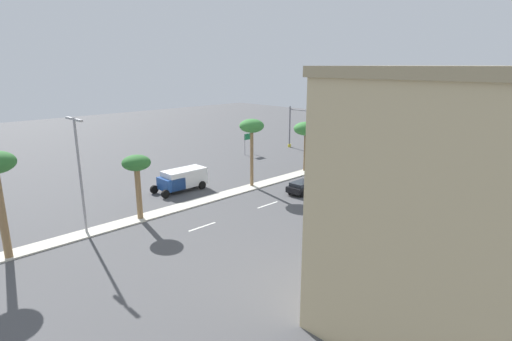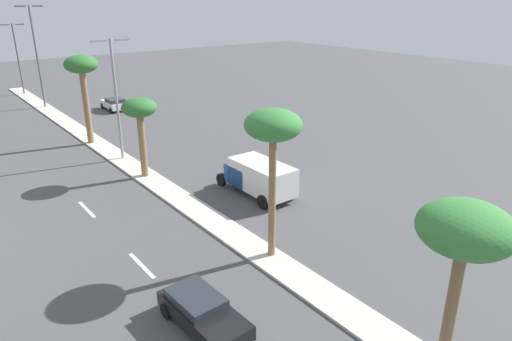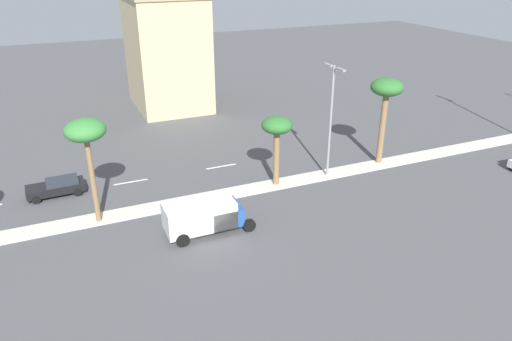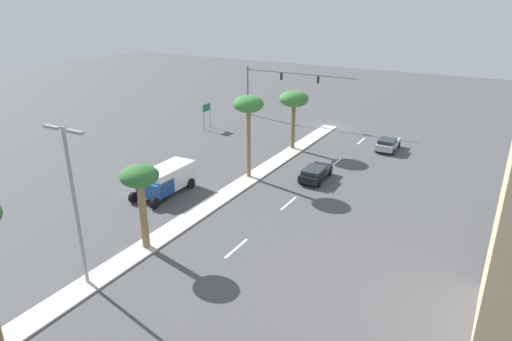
{
  "view_description": "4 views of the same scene",
  "coord_description": "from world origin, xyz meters",
  "views": [
    {
      "loc": [
        -31.65,
        50.55,
        13.41
      ],
      "look_at": [
        -3.08,
        22.79,
        2.99
      ],
      "focal_mm": 28.36,
      "sensor_mm": 36.0,
      "label": 1
    },
    {
      "loc": [
        -12.82,
        4.38,
        12.51
      ],
      "look_at": [
        2.95,
        24.83,
        2.66
      ],
      "focal_mm": 32.27,
      "sensor_mm": 36.0,
      "label": 2
    },
    {
      "loc": [
        31.92,
        18.67,
        17.58
      ],
      "look_at": [
        2.35,
        31.47,
        2.82
      ],
      "focal_mm": 33.62,
      "sensor_mm": 36.0,
      "label": 3
    },
    {
      "loc": [
        -19.42,
        53.43,
        15.82
      ],
      "look_at": [
        -2.74,
        24.17,
        2.65
      ],
      "focal_mm": 31.52,
      "sensor_mm": 36.0,
      "label": 4
    }
  ],
  "objects": [
    {
      "name": "median_curb",
      "position": [
        0.0,
        38.72,
        0.06
      ],
      "size": [
        1.8,
        77.45,
        0.12
      ],
      "primitive_type": "cube",
      "color": "beige",
      "rests_on": "ground"
    },
    {
      "name": "box_truck",
      "position": [
        4.61,
        26.78,
        1.29
      ],
      "size": [
        2.53,
        5.98,
        2.32
      ],
      "color": "#234C99",
      "rests_on": "ground"
    },
    {
      "name": "traffic_signal_gantry",
      "position": [
        8.6,
        -0.2,
        4.4
      ],
      "size": [
        15.9,
        0.53,
        6.83
      ],
      "color": "slate",
      "rests_on": "ground"
    },
    {
      "name": "lane_stripe_front",
      "position": [
        -5.34,
        4.0,
        0.01
      ],
      "size": [
        0.2,
        2.8,
        0.01
      ],
      "primitive_type": "cube",
      "color": "silver",
      "rests_on": "ground"
    },
    {
      "name": "lane_stripe_left",
      "position": [
        -5.34,
        31.4,
        0.01
      ],
      "size": [
        0.2,
        2.8,
        0.01
      ],
      "primitive_type": "cube",
      "color": "silver",
      "rests_on": "ground"
    },
    {
      "name": "palm_tree_far",
      "position": [
        -0.05,
        34.31,
        4.87
      ],
      "size": [
        2.46,
        2.46,
        5.77
      ],
      "color": "olive",
      "rests_on": "median_curb"
    },
    {
      "name": "sedan_black_left",
      "position": [
        -5.28,
        17.68,
        0.72
      ],
      "size": [
        2.07,
        4.41,
        1.3
      ],
      "color": "black",
      "rests_on": "ground"
    },
    {
      "name": "palm_tree_leading",
      "position": [
        0.33,
        20.14,
        6.68
      ],
      "size": [
        2.73,
        2.73,
        7.57
      ],
      "color": "olive",
      "rests_on": "median_curb"
    },
    {
      "name": "palm_tree_mid",
      "position": [
        0.38,
        10.58,
        5.45
      ],
      "size": [
        3.13,
        3.13,
        6.34
      ],
      "color": "brown",
      "rests_on": "median_curb"
    },
    {
      "name": "ground_plane",
      "position": [
        0.0,
        30.12,
        0.0
      ],
      "size": [
        160.0,
        160.0,
        0.0
      ],
      "primitive_type": "plane",
      "color": "#4C4C4F"
    },
    {
      "name": "lane_stripe_right",
      "position": [
        -5.34,
        23.36,
        0.01
      ],
      "size": [
        0.2,
        2.8,
        0.01
      ],
      "primitive_type": "cube",
      "color": "silver",
      "rests_on": "ground"
    },
    {
      "name": "street_lamp_front",
      "position": [
        0.19,
        39.04,
        5.67
      ],
      "size": [
        2.9,
        0.24,
        9.42
      ],
      "color": "gray",
      "rests_on": "median_curb"
    },
    {
      "name": "lane_stripe_trailing",
      "position": [
        -5.34,
        12.23,
        0.01
      ],
      "size": [
        0.2,
        2.8,
        0.01
      ],
      "primitive_type": "cube",
      "color": "silver",
      "rests_on": "ground"
    },
    {
      "name": "sedan_silver_near",
      "position": [
        -8.84,
        5.83,
        0.74
      ],
      "size": [
        1.99,
        4.01,
        1.36
      ],
      "color": "#B2B2B7",
      "rests_on": "ground"
    },
    {
      "name": "directional_road_sign",
      "position": [
        13.25,
        8.63,
        2.33
      ],
      "size": [
        0.1,
        1.53,
        3.21
      ],
      "color": "gray",
      "rests_on": "ground"
    }
  ]
}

